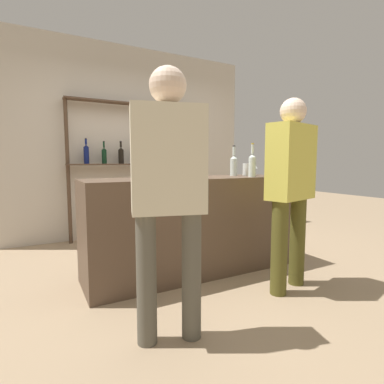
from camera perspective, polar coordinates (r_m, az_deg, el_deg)
ground_plane at (r=3.15m, az=0.00°, el=-14.92°), size 16.00×16.00×0.00m
bar_counter at (r=3.02m, az=0.00°, el=-6.36°), size 2.11×0.61×0.96m
back_wall at (r=4.72m, az=-11.15°, el=9.17°), size 3.71×0.12×2.80m
back_shelf at (r=4.55m, az=-10.42°, el=7.69°), size 1.97×0.18×1.96m
counter_bottle_0 at (r=2.78m, az=-0.17°, el=5.46°), size 0.08×0.08×0.36m
counter_bottle_1 at (r=3.30m, az=15.25°, el=5.39°), size 0.07×0.07×0.36m
counter_bottle_2 at (r=2.94m, az=-1.24°, el=5.05°), size 0.07×0.07×0.31m
counter_bottle_3 at (r=3.34m, az=7.95°, el=5.18°), size 0.08×0.08×0.33m
counter_bottle_4 at (r=3.12m, az=11.39°, el=5.17°), size 0.07×0.07×0.34m
wine_glass at (r=3.55m, az=11.81°, el=4.84°), size 0.08×0.08×0.14m
cork_jar at (r=3.42m, az=10.51°, el=4.25°), size 0.11×0.11×0.14m
customer_left at (r=1.79m, az=-4.48°, el=1.39°), size 0.47×0.30×1.67m
customer_right at (r=2.68m, az=18.30°, el=2.01°), size 0.52×0.33×1.64m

